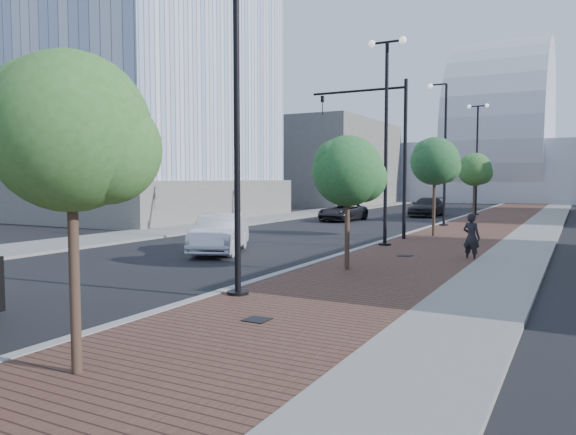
% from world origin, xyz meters
% --- Properties ---
extents(sidewalk, '(7.00, 140.00, 0.12)m').
position_xyz_m(sidewalk, '(3.50, 40.00, 0.06)').
color(sidewalk, '#4C2D23').
rests_on(sidewalk, ground).
extents(concrete_strip, '(2.40, 140.00, 0.13)m').
position_xyz_m(concrete_strip, '(6.20, 40.00, 0.07)').
color(concrete_strip, slate).
rests_on(concrete_strip, ground).
extents(curb, '(0.30, 140.00, 0.14)m').
position_xyz_m(curb, '(0.00, 40.00, 0.07)').
color(curb, gray).
rests_on(curb, ground).
extents(west_sidewalk, '(4.00, 140.00, 0.12)m').
position_xyz_m(west_sidewalk, '(-13.00, 40.00, 0.06)').
color(west_sidewalk, slate).
rests_on(west_sidewalk, ground).
extents(white_sedan, '(3.55, 5.19, 1.62)m').
position_xyz_m(white_sedan, '(-4.99, 17.11, 0.81)').
color(white_sedan, silver).
rests_on(white_sedan, ground).
extents(dark_car_mid, '(2.49, 5.04, 1.37)m').
position_xyz_m(dark_car_mid, '(-7.23, 36.00, 0.69)').
color(dark_car_mid, black).
rests_on(dark_car_mid, ground).
extents(dark_car_far, '(2.19, 5.38, 1.56)m').
position_xyz_m(dark_car_far, '(-2.94, 43.99, 0.78)').
color(dark_car_far, black).
rests_on(dark_car_far, ground).
extents(pedestrian, '(0.77, 0.63, 1.83)m').
position_xyz_m(pedestrian, '(4.78, 19.51, 0.91)').
color(pedestrian, black).
rests_on(pedestrian, ground).
extents(streetlight_1, '(1.44, 0.56, 9.21)m').
position_xyz_m(streetlight_1, '(0.49, 10.00, 4.34)').
color(streetlight_1, black).
rests_on(streetlight_1, ground).
extents(streetlight_2, '(1.72, 0.56, 9.28)m').
position_xyz_m(streetlight_2, '(0.60, 22.00, 4.82)').
color(streetlight_2, black).
rests_on(streetlight_2, ground).
extents(streetlight_3, '(1.44, 0.56, 9.21)m').
position_xyz_m(streetlight_3, '(0.49, 34.00, 4.34)').
color(streetlight_3, black).
rests_on(streetlight_3, ground).
extents(streetlight_4, '(1.72, 0.56, 9.28)m').
position_xyz_m(streetlight_4, '(0.60, 46.00, 4.82)').
color(streetlight_4, black).
rests_on(streetlight_4, ground).
extents(traffic_mast, '(5.09, 0.20, 8.00)m').
position_xyz_m(traffic_mast, '(-0.30, 25.00, 4.98)').
color(traffic_mast, black).
rests_on(traffic_mast, ground).
extents(tree_0, '(2.45, 2.41, 5.00)m').
position_xyz_m(tree_0, '(1.65, 4.02, 3.78)').
color(tree_0, '#382619').
rests_on(tree_0, ground).
extents(tree_1, '(2.37, 2.32, 4.52)m').
position_xyz_m(tree_1, '(1.65, 15.02, 3.35)').
color(tree_1, '#382619').
rests_on(tree_1, ground).
extents(tree_2, '(2.52, 2.50, 5.28)m').
position_xyz_m(tree_2, '(1.65, 27.02, 4.01)').
color(tree_2, '#382619').
rests_on(tree_2, ground).
extents(tree_3, '(2.40, 2.36, 4.97)m').
position_xyz_m(tree_3, '(1.65, 39.02, 3.77)').
color(tree_3, '#382619').
rests_on(tree_3, ground).
extents(tower_podium, '(19.00, 19.00, 3.00)m').
position_xyz_m(tower_podium, '(-24.00, 32.00, 1.50)').
color(tower_podium, '#64615A').
rests_on(tower_podium, ground).
extents(convention_center, '(50.00, 30.00, 50.00)m').
position_xyz_m(convention_center, '(-2.00, 85.00, 6.00)').
color(convention_center, '#A9ADB4').
rests_on(convention_center, ground).
extents(commercial_block_nw, '(14.00, 20.00, 10.00)m').
position_xyz_m(commercial_block_nw, '(-20.00, 60.00, 5.00)').
color(commercial_block_nw, '#5F5C56').
rests_on(commercial_block_nw, ground).
extents(utility_cover_1, '(0.50, 0.50, 0.02)m').
position_xyz_m(utility_cover_1, '(2.40, 8.00, 0.13)').
color(utility_cover_1, black).
rests_on(utility_cover_1, sidewalk).
extents(utility_cover_2, '(0.50, 0.50, 0.02)m').
position_xyz_m(utility_cover_2, '(2.40, 19.00, 0.13)').
color(utility_cover_2, black).
rests_on(utility_cover_2, sidewalk).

